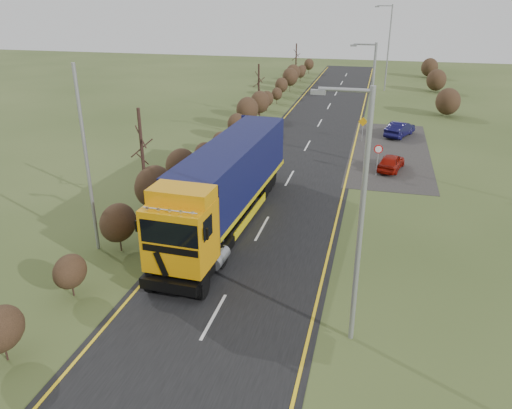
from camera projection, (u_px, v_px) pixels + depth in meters
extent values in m
plane|color=#35441D|center=(242.00, 266.00, 22.62)|extent=(160.00, 160.00, 0.00)
cube|color=black|center=(284.00, 189.00, 31.56)|extent=(8.00, 120.00, 0.02)
cube|color=#2A2725|center=(390.00, 151.00, 39.06)|extent=(6.00, 18.00, 0.02)
cube|color=yellow|center=(228.00, 183.00, 32.37)|extent=(0.12, 116.00, 0.01)
cube|color=yellow|center=(343.00, 194.00, 30.73)|extent=(0.12, 116.00, 0.01)
cube|color=silver|center=(214.00, 316.00, 19.04)|extent=(0.12, 3.00, 0.01)
cube|color=silver|center=(262.00, 228.00, 26.19)|extent=(0.12, 3.00, 0.01)
cube|color=silver|center=(290.00, 178.00, 33.34)|extent=(0.12, 3.00, 0.01)
cube|color=silver|center=(307.00, 146.00, 40.49)|extent=(0.12, 3.00, 0.01)
cube|color=silver|center=(320.00, 123.00, 47.65)|extent=(0.12, 3.00, 0.01)
cube|color=silver|center=(329.00, 106.00, 54.80)|extent=(0.12, 3.00, 0.01)
cube|color=silver|center=(336.00, 93.00, 61.95)|extent=(0.12, 3.00, 0.01)
cube|color=silver|center=(342.00, 83.00, 69.10)|extent=(0.12, 3.00, 0.01)
cube|color=silver|center=(346.00, 75.00, 76.26)|extent=(0.12, 3.00, 0.01)
ellipsoid|color=black|center=(0.00, 329.00, 16.31)|extent=(1.34, 1.74, 1.54)
ellipsoid|color=black|center=(70.00, 271.00, 19.94)|extent=(1.21, 1.57, 1.39)
ellipsoid|color=black|center=(118.00, 223.00, 23.38)|extent=(1.58, 2.06, 1.82)
ellipsoid|color=black|center=(154.00, 186.00, 26.81)|extent=(1.96, 2.55, 2.25)
ellipsoid|color=black|center=(181.00, 166.00, 30.45)|extent=(1.83, 2.38, 2.10)
ellipsoid|color=black|center=(205.00, 154.00, 34.18)|extent=(1.37, 1.78, 1.57)
ellipsoid|color=black|center=(221.00, 141.00, 37.84)|extent=(1.20, 1.56, 1.38)
ellipsoid|color=black|center=(237.00, 124.00, 41.25)|extent=(1.55, 2.02, 1.78)
ellipsoid|color=black|center=(247.00, 110.00, 44.72)|extent=(1.95, 2.53, 2.24)
ellipsoid|color=black|center=(260.00, 102.00, 48.29)|extent=(1.85, 2.41, 2.13)
ellipsoid|color=black|center=(267.00, 99.00, 52.08)|extent=(1.40, 1.81, 1.61)
ellipsoid|color=black|center=(277.00, 94.00, 55.68)|extent=(1.19, 1.55, 1.37)
ellipsoid|color=black|center=(282.00, 85.00, 59.20)|extent=(1.52, 1.97, 1.75)
ellipsoid|color=black|center=(290.00, 77.00, 62.56)|extent=(1.93, 2.51, 2.22)
ellipsoid|color=black|center=(293.00, 73.00, 66.22)|extent=(1.88, 2.44, 2.16)
ellipsoid|color=black|center=(300.00, 72.00, 69.89)|extent=(1.43, 1.85, 1.64)
ellipsoid|color=black|center=(302.00, 70.00, 73.63)|extent=(1.19, 1.55, 1.37)
ellipsoid|color=black|center=(309.00, 64.00, 77.01)|extent=(1.49, 1.93, 1.71)
cylinder|color=black|center=(143.00, 165.00, 26.47)|extent=(0.18, 0.18, 6.05)
cylinder|color=black|center=(259.00, 90.00, 49.91)|extent=(0.18, 0.18, 5.06)
cylinder|color=black|center=(296.00, 63.00, 69.56)|extent=(0.18, 0.18, 5.15)
cube|color=black|center=(191.00, 260.00, 21.65)|extent=(2.65, 4.79, 0.46)
cube|color=orange|center=(181.00, 234.00, 20.18)|extent=(2.65, 2.35, 2.65)
cube|color=black|center=(173.00, 287.00, 19.94)|extent=(2.55, 0.23, 0.56)
cube|color=black|center=(161.00, 264.00, 19.58)|extent=(0.62, 0.05, 1.10)
cube|color=black|center=(181.00, 267.00, 19.39)|extent=(0.62, 0.05, 1.10)
cube|color=black|center=(169.00, 234.00, 18.98)|extent=(2.40, 0.17, 0.97)
cube|color=black|center=(170.00, 251.00, 19.23)|extent=(2.34, 0.13, 0.29)
cube|color=orange|center=(182.00, 194.00, 19.87)|extent=(2.61, 1.54, 0.57)
cylinder|color=silver|center=(170.00, 210.00, 18.85)|extent=(2.24, 0.16, 0.06)
cube|color=black|center=(137.00, 226.00, 19.49)|extent=(0.09, 0.12, 0.46)
cube|color=black|center=(207.00, 234.00, 18.84)|extent=(0.09, 0.12, 0.46)
cylinder|color=gray|center=(169.00, 252.00, 22.26)|extent=(0.63, 1.35, 0.57)
cylinder|color=gray|center=(219.00, 258.00, 21.74)|extent=(0.63, 1.35, 0.57)
cube|color=yellow|center=(234.00, 194.00, 27.37)|extent=(3.11, 12.95, 0.24)
cube|color=black|center=(233.00, 168.00, 26.78)|extent=(3.08, 12.54, 2.80)
cube|color=#0F1141|center=(260.00, 138.00, 32.36)|extent=(2.53, 0.17, 2.80)
cube|color=#0F1141|center=(192.00, 213.00, 21.20)|extent=(2.53, 0.17, 2.80)
cube|color=black|center=(251.00, 180.00, 31.07)|extent=(2.51, 3.77, 0.36)
cube|color=yellow|center=(206.00, 210.00, 27.00)|extent=(0.30, 5.61, 0.46)
cube|color=yellow|center=(251.00, 215.00, 26.45)|extent=(0.30, 5.61, 0.46)
cylinder|color=black|center=(152.00, 280.00, 20.50)|extent=(0.37, 1.07, 1.06)
cylinder|color=black|center=(202.00, 287.00, 20.03)|extent=(0.37, 1.07, 1.06)
cylinder|color=black|center=(176.00, 251.00, 22.78)|extent=(0.37, 1.07, 1.06)
cylinder|color=black|center=(221.00, 257.00, 22.31)|extent=(0.37, 1.07, 1.06)
cylinder|color=black|center=(231.00, 186.00, 30.53)|extent=(0.37, 1.07, 1.06)
cylinder|color=black|center=(265.00, 189.00, 30.06)|extent=(0.37, 1.07, 1.06)
cylinder|color=black|center=(235.00, 180.00, 31.45)|extent=(0.37, 1.07, 1.06)
cylinder|color=black|center=(268.00, 183.00, 30.97)|extent=(0.37, 1.07, 1.06)
cylinder|color=black|center=(240.00, 175.00, 32.36)|extent=(0.37, 1.07, 1.06)
cylinder|color=black|center=(272.00, 178.00, 31.88)|extent=(0.37, 1.07, 1.06)
imported|color=maroon|center=(391.00, 162.00, 34.72)|extent=(2.12, 3.60, 1.15)
imported|color=black|center=(400.00, 129.00, 43.00)|extent=(2.73, 4.06, 1.27)
cylinder|color=gray|center=(361.00, 225.00, 16.16)|extent=(0.18, 0.18, 8.92)
cylinder|color=gray|center=(345.00, 90.00, 14.66)|extent=(1.59, 0.12, 0.12)
cube|color=gray|center=(318.00, 92.00, 14.87)|extent=(0.45, 0.18, 0.14)
cylinder|color=gray|center=(371.00, 105.00, 34.81)|extent=(0.18, 0.18, 8.42)
cylinder|color=gray|center=(365.00, 44.00, 33.39)|extent=(1.50, 0.12, 0.12)
cube|color=gray|center=(354.00, 45.00, 33.59)|extent=(0.42, 0.17, 0.13)
cylinder|color=gray|center=(388.00, 49.00, 61.88)|extent=(0.18, 0.18, 10.27)
cylinder|color=gray|center=(385.00, 6.00, 60.15)|extent=(1.83, 0.12, 0.12)
cube|color=gray|center=(377.00, 7.00, 60.40)|extent=(0.51, 0.21, 0.16)
cylinder|color=gray|center=(87.00, 162.00, 22.49)|extent=(0.16, 0.16, 8.74)
cylinder|color=gray|center=(377.00, 162.00, 33.58)|extent=(0.08, 0.08, 1.85)
cylinder|color=red|center=(378.00, 149.00, 33.19)|extent=(0.59, 0.04, 0.59)
cylinder|color=white|center=(378.00, 149.00, 33.17)|extent=(0.45, 0.02, 0.45)
cylinder|color=gray|center=(362.00, 132.00, 41.55)|extent=(0.08, 0.08, 1.54)
cube|color=orange|center=(363.00, 122.00, 41.17)|extent=(0.78, 0.04, 0.78)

